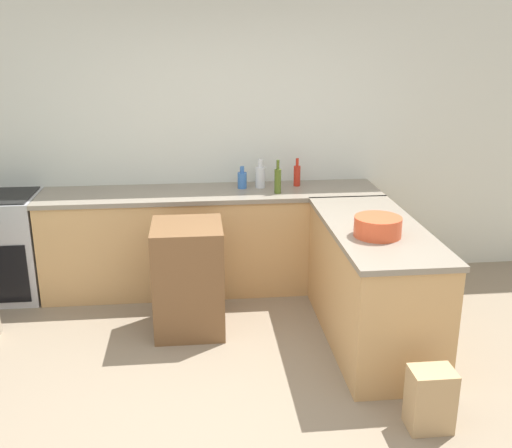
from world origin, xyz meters
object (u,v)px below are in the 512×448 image
object	(u,v)px
mixing_bowl	(378,227)
hot_sauce_bottle	(297,175)
range_oven	(2,247)
island_table	(188,278)
water_bottle_blue	(242,180)
paper_bag	(430,399)
olive_oil_bottle	(278,180)
vinegar_bottle_clear	(260,176)

from	to	relation	value
mixing_bowl	hot_sauce_bottle	world-z (taller)	hot_sauce_bottle
range_oven	island_table	xyz separation A→B (m)	(1.65, -0.82, -0.03)
range_oven	hot_sauce_bottle	world-z (taller)	hot_sauce_bottle
hot_sauce_bottle	water_bottle_blue	xyz separation A→B (m)	(-0.51, -0.03, -0.02)
water_bottle_blue	paper_bag	bearing A→B (deg)	-68.06
olive_oil_bottle	range_oven	bearing A→B (deg)	176.98
hot_sauce_bottle	paper_bag	xyz separation A→B (m)	(0.43, -2.36, -0.83)
vinegar_bottle_clear	paper_bag	xyz separation A→B (m)	(0.77, -2.33, -0.83)
hot_sauce_bottle	paper_bag	bearing A→B (deg)	-79.77
olive_oil_bottle	mixing_bowl	bearing A→B (deg)	-66.19
mixing_bowl	olive_oil_bottle	size ratio (longest dim) A/B	1.11
olive_oil_bottle	hot_sauce_bottle	size ratio (longest dim) A/B	1.15
range_oven	mixing_bowl	distance (m)	3.32
vinegar_bottle_clear	mixing_bowl	bearing A→B (deg)	-64.97
island_table	water_bottle_blue	size ratio (longest dim) A/B	4.36
olive_oil_bottle	paper_bag	world-z (taller)	olive_oil_bottle
mixing_bowl	paper_bag	world-z (taller)	mixing_bowl
mixing_bowl	hot_sauce_bottle	bearing A→B (deg)	102.51
hot_sauce_bottle	paper_bag	world-z (taller)	hot_sauce_bottle
mixing_bowl	water_bottle_blue	xyz separation A→B (m)	(-0.84, 1.43, 0.01)
range_oven	water_bottle_blue	world-z (taller)	water_bottle_blue
hot_sauce_bottle	island_table	bearing A→B (deg)	-137.54
mixing_bowl	vinegar_bottle_clear	xyz separation A→B (m)	(-0.67, 1.43, 0.03)
olive_oil_bottle	paper_bag	size ratio (longest dim) A/B	0.76
vinegar_bottle_clear	paper_bag	size ratio (longest dim) A/B	0.67
hot_sauce_bottle	water_bottle_blue	distance (m)	0.51
island_table	mixing_bowl	world-z (taller)	mixing_bowl
paper_bag	range_oven	bearing A→B (deg)	143.99
range_oven	vinegar_bottle_clear	world-z (taller)	vinegar_bottle_clear
paper_bag	olive_oil_bottle	bearing A→B (deg)	106.79
mixing_bowl	paper_bag	bearing A→B (deg)	-83.53
range_oven	olive_oil_bottle	bearing A→B (deg)	-3.02
island_table	water_bottle_blue	bearing A→B (deg)	60.65
island_table	paper_bag	distance (m)	2.05
olive_oil_bottle	water_bottle_blue	xyz separation A→B (m)	(-0.30, 0.21, -0.04)
range_oven	island_table	world-z (taller)	range_oven
mixing_bowl	vinegar_bottle_clear	distance (m)	1.58
water_bottle_blue	mixing_bowl	bearing A→B (deg)	-59.65
paper_bag	vinegar_bottle_clear	bearing A→B (deg)	108.28
range_oven	paper_bag	xyz separation A→B (m)	(3.09, -2.25, -0.27)
range_oven	mixing_bowl	bearing A→B (deg)	-24.24
mixing_bowl	island_table	bearing A→B (deg)	158.42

